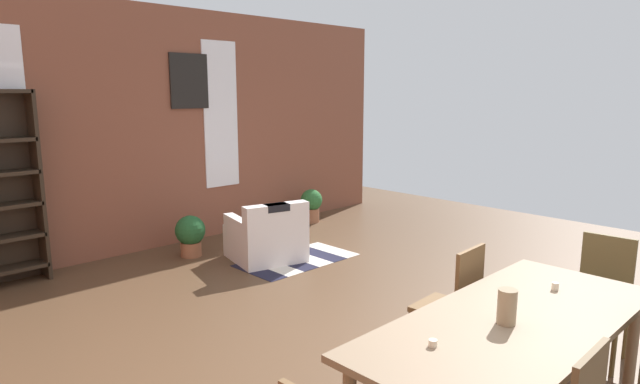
{
  "coord_description": "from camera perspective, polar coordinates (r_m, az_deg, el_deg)",
  "views": [
    {
      "loc": [
        -2.93,
        -1.97,
        2.04
      ],
      "look_at": [
        0.74,
        1.79,
        1.05
      ],
      "focal_mm": 30.1,
      "sensor_mm": 36.0,
      "label": 1
    }
  ],
  "objects": [
    {
      "name": "back_wall_brick",
      "position": [
        7.14,
        -20.05,
        6.14
      ],
      "size": [
        8.87,
        0.12,
        3.12
      ],
      "primitive_type": "cube",
      "color": "brown",
      "rests_on": "ground"
    },
    {
      "name": "window_pane_0",
      "position": [
        6.61,
        -30.85,
        6.34
      ],
      "size": [
        0.55,
        0.02,
        2.03
      ],
      "primitive_type": "cube",
      "color": "white"
    },
    {
      "name": "window_pane_1",
      "position": [
        7.74,
        -10.51,
        8.06
      ],
      "size": [
        0.55,
        0.02,
        2.03
      ],
      "primitive_type": "cube",
      "color": "white"
    },
    {
      "name": "dining_table",
      "position": [
        3.36,
        19.89,
        -13.71
      ],
      "size": [
        2.19,
        0.92,
        0.77
      ],
      "color": "#7F684F",
      "rests_on": "ground"
    },
    {
      "name": "vase_on_table",
      "position": [
        3.21,
        19.26,
        -11.44
      ],
      "size": [
        0.11,
        0.11,
        0.2
      ],
      "primitive_type": "cylinder",
      "color": "#998466",
      "rests_on": "dining_table"
    },
    {
      "name": "tealight_candle_0",
      "position": [
        3.86,
        23.72,
        -9.16
      ],
      "size": [
        0.04,
        0.04,
        0.05
      ],
      "primitive_type": "cylinder",
      "color": "silver",
      "rests_on": "dining_table"
    },
    {
      "name": "tealight_candle_1",
      "position": [
        2.88,
        11.91,
        -15.44
      ],
      "size": [
        0.04,
        0.04,
        0.04
      ],
      "primitive_type": "cylinder",
      "color": "silver",
      "rests_on": "dining_table"
    },
    {
      "name": "dining_chair_far_right",
      "position": [
        4.13,
        14.08,
        -11.38
      ],
      "size": [
        0.42,
        0.42,
        0.95
      ],
      "color": "brown",
      "rests_on": "ground"
    },
    {
      "name": "dining_chair_head_right",
      "position": [
        4.71,
        27.68,
        -9.54
      ],
      "size": [
        0.43,
        0.43,
        0.95
      ],
      "color": "brown",
      "rests_on": "ground"
    },
    {
      "name": "armchair_white",
      "position": [
        6.61,
        -5.67,
        -4.87
      ],
      "size": [
        0.97,
        0.97,
        0.75
      ],
      "color": "white",
      "rests_on": "ground"
    },
    {
      "name": "potted_plant_by_shelf",
      "position": [
        8.47,
        -0.91,
        -1.26
      ],
      "size": [
        0.34,
        0.34,
        0.53
      ],
      "color": "#9E6042",
      "rests_on": "ground"
    },
    {
      "name": "potted_plant_corner",
      "position": [
        6.92,
        -13.62,
        -4.35
      ],
      "size": [
        0.38,
        0.38,
        0.52
      ],
      "color": "#9E6042",
      "rests_on": "ground"
    },
    {
      "name": "striped_rug",
      "position": [
        6.65,
        -2.43,
        -7.2
      ],
      "size": [
        1.46,
        0.78,
        0.01
      ],
      "color": "#1E1E33",
      "rests_on": "ground"
    },
    {
      "name": "framed_picture",
      "position": [
        7.47,
        -13.75,
        11.38
      ],
      "size": [
        0.56,
        0.03,
        0.72
      ],
      "primitive_type": "cube",
      "color": "black"
    }
  ]
}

